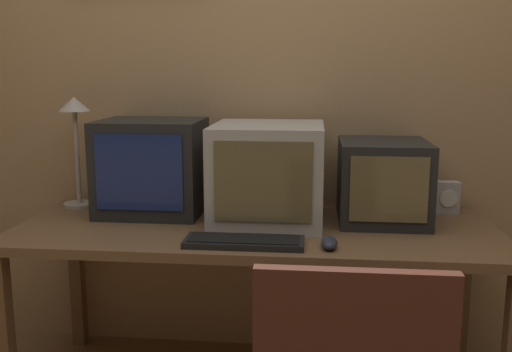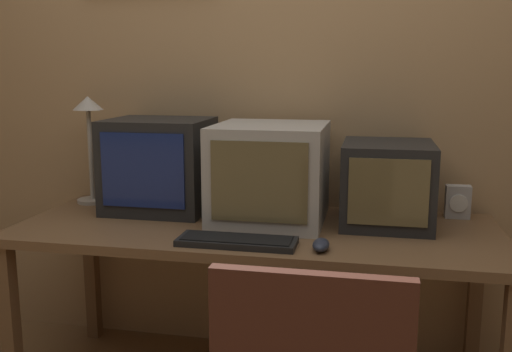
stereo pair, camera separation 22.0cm
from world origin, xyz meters
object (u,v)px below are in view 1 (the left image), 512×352
object	(u,v)px
monitor_left	(152,167)
keyboard_main	(244,241)
monitor_center	(268,173)
monitor_right	(383,181)
mouse_near_keyboard	(329,243)
desk_clock	(447,197)
desk_lamp	(76,130)

from	to	relation	value
monitor_left	keyboard_main	world-z (taller)	monitor_left
keyboard_main	monitor_center	bearing A→B (deg)	81.15
monitor_right	mouse_near_keyboard	xyz separation A→B (m)	(-0.22, -0.40, -0.14)
keyboard_main	desk_clock	distance (m)	0.97
monitor_center	monitor_right	world-z (taller)	monitor_center
monitor_center	monitor_left	bearing A→B (deg)	172.03
monitor_left	monitor_center	distance (m)	0.50
keyboard_main	desk_clock	xyz separation A→B (m)	(0.80, 0.54, 0.06)
monitor_left	monitor_center	xyz separation A→B (m)	(0.50, -0.07, -0.00)
monitor_left	keyboard_main	bearing A→B (deg)	-43.37
mouse_near_keyboard	desk_lamp	size ratio (longest dim) A/B	0.23
keyboard_main	monitor_left	bearing A→B (deg)	136.63
monitor_left	desk_clock	world-z (taller)	monitor_left
monitor_right	keyboard_main	world-z (taller)	monitor_right
monitor_right	mouse_near_keyboard	bearing A→B (deg)	-119.00
mouse_near_keyboard	desk_lamp	xyz separation A→B (m)	(-1.10, 0.50, 0.32)
desk_lamp	monitor_right	bearing A→B (deg)	-4.46
monitor_center	keyboard_main	distance (m)	0.40
mouse_near_keyboard	desk_clock	size ratio (longest dim) A/B	0.81
desk_lamp	monitor_left	bearing A→B (deg)	-11.46
desk_clock	desk_lamp	world-z (taller)	desk_lamp
monitor_right	keyboard_main	bearing A→B (deg)	-142.83
keyboard_main	mouse_near_keyboard	distance (m)	0.29
monitor_right	desk_clock	bearing A→B (deg)	27.24
monitor_right	mouse_near_keyboard	world-z (taller)	monitor_right
mouse_near_keyboard	monitor_center	bearing A→B (deg)	123.85
monitor_left	desk_lamp	world-z (taller)	desk_lamp
desk_clock	monitor_center	bearing A→B (deg)	-165.84
mouse_near_keyboard	keyboard_main	bearing A→B (deg)	178.60
mouse_near_keyboard	desk_lamp	distance (m)	1.25
monitor_right	desk_lamp	distance (m)	1.33
mouse_near_keyboard	desk_clock	xyz separation A→B (m)	(0.51, 0.55, 0.05)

